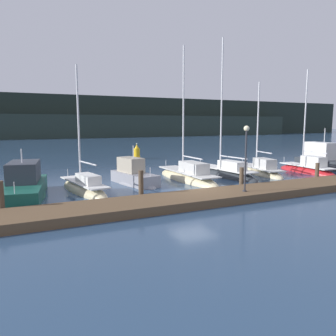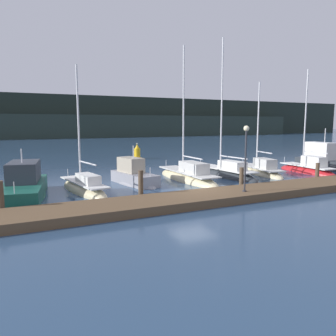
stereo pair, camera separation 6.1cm
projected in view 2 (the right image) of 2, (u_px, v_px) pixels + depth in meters
name	position (u px, v px, depth m)	size (l,w,h in m)	color
ground_plane	(193.00, 195.00, 19.97)	(400.00, 400.00, 0.00)	navy
dock	(210.00, 197.00, 18.24)	(44.21, 2.80, 0.45)	brown
mooring_pile_1	(1.00, 199.00, 15.19)	(0.28, 0.28, 1.69)	#4C3D2D
mooring_pile_2	(141.00, 186.00, 18.15)	(0.28, 0.28, 1.74)	#4C3D2D
mooring_pile_3	(241.00, 179.00, 21.12)	(0.28, 0.28, 1.50)	#4C3D2D
mooring_pile_4	(317.00, 173.00, 24.09)	(0.28, 0.28, 1.42)	#4C3D2D
motorboat_berth_3	(24.00, 191.00, 19.21)	(3.50, 7.31, 3.40)	#195647
sailboat_berth_4	(84.00, 190.00, 20.70)	(2.54, 6.62, 8.57)	beige
motorboat_berth_5	(134.00, 179.00, 23.39)	(2.56, 5.07, 3.20)	gray
sailboat_berth_6	(188.00, 178.00, 25.05)	(1.95, 8.23, 10.77)	beige
sailboat_berth_7	(225.00, 174.00, 26.83)	(2.53, 7.38, 11.71)	#2D3338
sailboat_berth_8	(260.00, 172.00, 28.12)	(2.83, 6.73, 8.37)	beige
sailboat_berth_9	(308.00, 170.00, 28.87)	(2.17, 6.37, 9.51)	red
motorboat_berth_10	(323.00, 163.00, 31.71)	(2.64, 6.98, 4.48)	#2D3338
channel_buoy	(137.00, 153.00, 39.47)	(1.11, 1.11, 1.92)	gold
dock_lamppost	(246.00, 147.00, 18.36)	(0.32, 0.32, 3.74)	#2D2D33
hillside_backdrop	(52.00, 118.00, 100.59)	(240.00, 23.00, 12.61)	#1E2823
rowboat_adrift	(334.00, 160.00, 38.01)	(2.44, 2.36, 0.56)	gray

